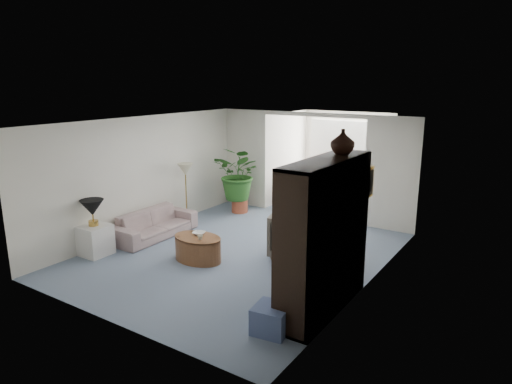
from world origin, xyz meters
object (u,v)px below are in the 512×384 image
Objects in this scene: entertainment_cabinet at (324,237)px; plant_pot at (240,206)px; coffee_bowl at (199,233)px; wingback_chair at (298,234)px; sofa at (155,224)px; cabinet_urn at (343,142)px; ottoman at (272,319)px; sunroom_table at (340,190)px; floor_lamp at (185,170)px; end_table at (95,240)px; table_lamp at (92,208)px; sunroom_chair_maroon at (303,189)px; framed_picture at (367,184)px; sunroom_chair_blue at (356,199)px; coffee_cup at (200,238)px; side_table_dark at (339,245)px; coffee_table at (198,248)px.

plant_pot is at bearing 138.75° from entertainment_cabinet.
wingback_chair is (1.49, 1.08, -0.04)m from coffee_bowl.
sofa is 4.80× the size of plant_pot.
cabinet_urn is (0.00, 0.50, 1.28)m from entertainment_cabinet.
sunroom_table reaches higher than ottoman.
coffee_bowl is at bearing -42.45° from floor_lamp.
wingback_chair reaches higher than plant_pot.
cabinet_urn is 5.31m from plant_pot.
end_table is 0.59× the size of wingback_chair.
table_lamp reaches higher than sunroom_chair_maroon.
entertainment_cabinet is at bearing -41.25° from plant_pot.
ottoman reaches higher than plant_pot.
wingback_chair reaches higher than sofa.
framed_picture is 1.14m from entertainment_cabinet.
wingback_chair is 2.13m from entertainment_cabinet.
floor_lamp is 1.57× the size of coffee_bowl.
sunroom_chair_maroon is at bearing -135.00° from sunroom_table.
coffee_bowl is 0.51× the size of ottoman.
sunroom_chair_blue is (1.30, 4.51, -0.14)m from coffee_bowl.
sunroom_table reaches higher than plant_pot.
coffee_cup is 4.73m from sunroom_chair_maroon.
side_table_dark is at bearing 32.22° from coffee_bowl.
floor_lamp is 1.00× the size of cabinet_urn.
framed_picture is at bearing -50.25° from side_table_dark.
sunroom_chair_blue reaches higher than coffee_cup.
ottoman is 5.63m from plant_pot.
end_table is 2.66m from floor_lamp.
floor_lamp is 0.79× the size of ottoman.
coffee_table is at bearing 25.36° from table_lamp.
cabinet_urn is at bearing -67.36° from sunroom_table.
ottoman is (-0.28, -1.45, -2.20)m from cabinet_urn.
end_table is 0.77× the size of sunroom_chair_blue.
ottoman is 0.76× the size of sunroom_table.
framed_picture is 2.17× the size of coffee_bowl.
table_lamp is 0.97× the size of ottoman.
side_table_dark is at bearing -67.05° from sunroom_table.
coffee_bowl is 0.28m from coffee_cup.
end_table is at bearing -149.38° from side_table_dark.
framed_picture reaches higher than sunroom_chair_blue.
entertainment_cabinet is at bearing 5.65° from table_lamp.
cabinet_urn is at bearing -36.78° from plant_pot.
coffee_table is 5.38m from sunroom_table.
wingback_chair reaches higher than side_table_dark.
cabinet_urn is 2.65m from ottoman.
table_lamp is 5.71m from sunroom_chair_maroon.
side_table_dark is (3.74, 0.99, -0.01)m from sofa.
cabinet_urn reaches higher than coffee_cup.
wingback_chair reaches higher than end_table.
wingback_chair is at bearing -156.80° from side_table_dark.
wingback_chair is at bearing -34.58° from plant_pot.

